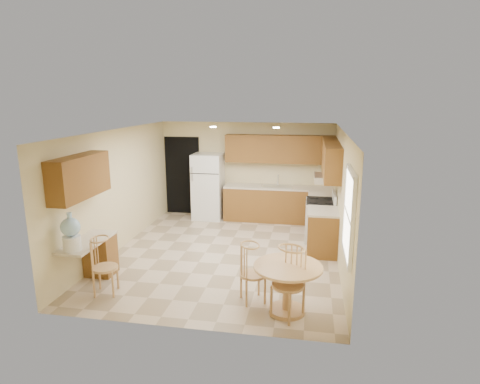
% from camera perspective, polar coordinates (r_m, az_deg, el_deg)
% --- Properties ---
extents(floor, '(5.50, 5.50, 0.00)m').
position_cam_1_polar(floor, '(8.31, -2.17, -8.78)').
color(floor, '#C1AA8C').
rests_on(floor, ground).
extents(ceiling, '(4.50, 5.50, 0.02)m').
position_cam_1_polar(ceiling, '(7.72, -2.33, 8.67)').
color(ceiling, white).
rests_on(ceiling, wall_back).
extents(wall_back, '(4.50, 0.02, 2.50)m').
position_cam_1_polar(wall_back, '(10.57, 0.90, 3.11)').
color(wall_back, beige).
rests_on(wall_back, floor).
extents(wall_front, '(4.50, 0.02, 2.50)m').
position_cam_1_polar(wall_front, '(5.38, -8.47, -7.23)').
color(wall_front, beige).
rests_on(wall_front, floor).
extents(wall_left, '(0.02, 5.50, 2.50)m').
position_cam_1_polar(wall_left, '(8.67, -16.94, 0.25)').
color(wall_left, beige).
rests_on(wall_left, floor).
extents(wall_right, '(0.02, 5.50, 2.50)m').
position_cam_1_polar(wall_right, '(7.78, 14.18, -1.04)').
color(wall_right, beige).
rests_on(wall_right, floor).
extents(doorway, '(0.90, 0.02, 2.10)m').
position_cam_1_polar(doorway, '(11.00, -8.17, 2.32)').
color(doorway, black).
rests_on(doorway, floor).
extents(base_cab_back, '(2.75, 0.60, 0.87)m').
position_cam_1_polar(base_cab_back, '(10.36, 5.40, -1.78)').
color(base_cab_back, brown).
rests_on(base_cab_back, floor).
extents(counter_back, '(2.75, 0.63, 0.04)m').
position_cam_1_polar(counter_back, '(10.25, 5.46, 0.67)').
color(counter_back, beige).
rests_on(counter_back, base_cab_back).
extents(base_cab_right_a, '(0.60, 0.59, 0.87)m').
position_cam_1_polar(base_cab_right_a, '(9.76, 11.42, -2.94)').
color(base_cab_right_a, brown).
rests_on(base_cab_right_a, floor).
extents(counter_right_a, '(0.63, 0.59, 0.04)m').
position_cam_1_polar(counter_right_a, '(9.64, 11.55, -0.34)').
color(counter_right_a, beige).
rests_on(counter_right_a, base_cab_right_a).
extents(base_cab_right_b, '(0.60, 0.80, 0.87)m').
position_cam_1_polar(base_cab_right_b, '(8.37, 11.63, -5.70)').
color(base_cab_right_b, brown).
rests_on(base_cab_right_b, floor).
extents(counter_right_b, '(0.63, 0.80, 0.04)m').
position_cam_1_polar(counter_right_b, '(8.24, 11.77, -2.71)').
color(counter_right_b, beige).
rests_on(counter_right_b, base_cab_right_b).
extents(upper_cab_back, '(2.75, 0.33, 0.70)m').
position_cam_1_polar(upper_cab_back, '(10.21, 5.64, 6.10)').
color(upper_cab_back, brown).
rests_on(upper_cab_back, wall_back).
extents(upper_cab_right, '(0.33, 2.42, 0.70)m').
position_cam_1_polar(upper_cab_right, '(8.84, 12.81, 4.70)').
color(upper_cab_right, brown).
rests_on(upper_cab_right, wall_right).
extents(upper_cab_left, '(0.33, 1.40, 0.70)m').
position_cam_1_polar(upper_cab_left, '(7.11, -21.82, 2.03)').
color(upper_cab_left, brown).
rests_on(upper_cab_left, wall_left).
extents(sink, '(0.78, 0.44, 0.01)m').
position_cam_1_polar(sink, '(10.24, 5.32, 0.80)').
color(sink, silver).
rests_on(sink, counter_back).
extents(range_hood, '(0.50, 0.76, 0.14)m').
position_cam_1_polar(range_hood, '(8.87, 12.13, 1.95)').
color(range_hood, silver).
rests_on(range_hood, upper_cab_right).
extents(desk_pedestal, '(0.48, 0.42, 0.72)m').
position_cam_1_polar(desk_pedestal, '(7.70, -19.23, -8.50)').
color(desk_pedestal, brown).
rests_on(desk_pedestal, floor).
extents(desk_top, '(0.50, 1.20, 0.04)m').
position_cam_1_polar(desk_top, '(7.26, -20.91, -6.68)').
color(desk_top, beige).
rests_on(desk_top, desk_pedestal).
extents(window, '(0.06, 1.12, 1.30)m').
position_cam_1_polar(window, '(5.93, 15.31, -3.08)').
color(window, white).
rests_on(window, wall_right).
extents(can_light_a, '(0.14, 0.14, 0.02)m').
position_cam_1_polar(can_light_a, '(9.00, -3.84, 9.22)').
color(can_light_a, white).
rests_on(can_light_a, ceiling).
extents(can_light_b, '(0.14, 0.14, 0.02)m').
position_cam_1_polar(can_light_b, '(8.78, 5.19, 9.09)').
color(can_light_b, white).
rests_on(can_light_b, ceiling).
extents(refrigerator, '(0.75, 0.73, 1.71)m').
position_cam_1_polar(refrigerator, '(10.50, -4.54, 0.81)').
color(refrigerator, white).
rests_on(refrigerator, floor).
extents(stove, '(0.65, 0.76, 1.09)m').
position_cam_1_polar(stove, '(9.10, 11.36, -3.90)').
color(stove, white).
rests_on(stove, floor).
extents(dining_table, '(1.01, 1.01, 0.75)m').
position_cam_1_polar(dining_table, '(6.06, 6.78, -12.57)').
color(dining_table, tan).
rests_on(dining_table, floor).
extents(chair_table_a, '(0.42, 0.53, 0.94)m').
position_cam_1_polar(chair_table_a, '(6.22, 1.73, -10.93)').
color(chair_table_a, tan).
rests_on(chair_table_a, floor).
extents(chair_table_b, '(0.46, 0.55, 1.05)m').
position_cam_1_polar(chair_table_b, '(5.79, 6.80, -12.22)').
color(chair_table_b, tan).
rests_on(chair_table_b, floor).
extents(chair_desk, '(0.42, 0.54, 0.94)m').
position_cam_1_polar(chair_desk, '(6.81, -19.09, -9.47)').
color(chair_desk, tan).
rests_on(chair_desk, floor).
extents(water_crock, '(0.30, 0.30, 0.62)m').
position_cam_1_polar(water_crock, '(6.83, -22.90, -5.45)').
color(water_crock, white).
rests_on(water_crock, desk_top).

